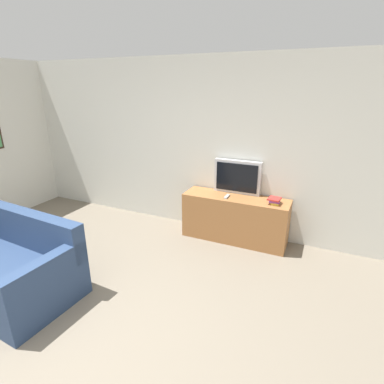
% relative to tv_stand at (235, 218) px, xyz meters
% --- Properties ---
extents(ground_plane, '(14.00, 14.00, 0.00)m').
position_rel_tv_stand_xyz_m(ground_plane, '(-0.86, -2.76, -0.34)').
color(ground_plane, '#756B5B').
extents(wall_back, '(9.00, 0.06, 2.60)m').
position_rel_tv_stand_xyz_m(wall_back, '(-0.86, 0.27, 0.96)').
color(wall_back, silver).
rests_on(wall_back, ground_plane).
extents(tv_stand, '(1.52, 0.44, 0.67)m').
position_rel_tv_stand_xyz_m(tv_stand, '(0.00, 0.00, 0.00)').
color(tv_stand, '#9E6638').
rests_on(tv_stand, ground_plane).
extents(television, '(0.69, 0.09, 0.49)m').
position_rel_tv_stand_xyz_m(television, '(-0.04, 0.18, 0.58)').
color(television, silver).
rests_on(television, tv_stand).
extents(couch, '(1.75, 1.00, 0.84)m').
position_rel_tv_stand_xyz_m(couch, '(-1.96, -2.18, -0.06)').
color(couch, navy).
rests_on(couch, ground_plane).
extents(book_stack, '(0.18, 0.20, 0.08)m').
position_rel_tv_stand_xyz_m(book_stack, '(0.55, -0.03, 0.38)').
color(book_stack, gold).
rests_on(book_stack, tv_stand).
extents(remote_on_stand, '(0.04, 0.16, 0.02)m').
position_rel_tv_stand_xyz_m(remote_on_stand, '(-0.11, -0.07, 0.35)').
color(remote_on_stand, '#B7B7B7').
rests_on(remote_on_stand, tv_stand).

